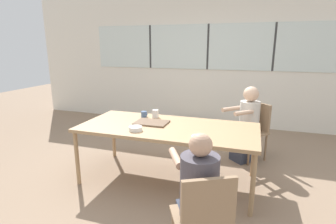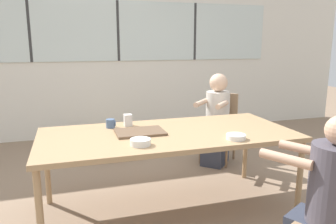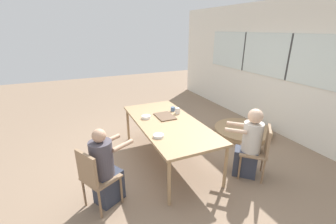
{
  "view_description": "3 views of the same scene",
  "coord_description": "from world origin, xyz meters",
  "px_view_note": "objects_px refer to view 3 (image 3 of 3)",
  "views": [
    {
      "loc": [
        0.97,
        -2.95,
        1.7
      ],
      "look_at": [
        0.0,
        0.0,
        0.91
      ],
      "focal_mm": 28.0,
      "sensor_mm": 36.0,
      "label": 1
    },
    {
      "loc": [
        -0.8,
        -2.62,
        1.49
      ],
      "look_at": [
        0.0,
        0.0,
        0.91
      ],
      "focal_mm": 35.0,
      "sensor_mm": 36.0,
      "label": 2
    },
    {
      "loc": [
        3.22,
        -1.44,
        2.23
      ],
      "look_at": [
        0.0,
        0.0,
        0.91
      ],
      "focal_mm": 24.0,
      "sensor_mm": 36.0,
      "label": 3
    }
  ],
  "objects_px": {
    "milk_carton_small": "(177,111)",
    "person_woman_green_shirt": "(105,170)",
    "coffee_mug": "(173,109)",
    "bowl_cereal": "(159,136)",
    "folded_table_stack": "(243,131)",
    "chair_for_man_blue_shirt": "(260,148)",
    "person_man_blue_shirt": "(249,146)",
    "bowl_white_shallow": "(146,117)",
    "chair_for_woman_green_shirt": "(94,175)"
  },
  "relations": [
    {
      "from": "coffee_mug",
      "to": "bowl_white_shallow",
      "type": "height_order",
      "value": "coffee_mug"
    },
    {
      "from": "person_man_blue_shirt",
      "to": "coffee_mug",
      "type": "bearing_deg",
      "value": 69.34
    },
    {
      "from": "person_man_blue_shirt",
      "to": "bowl_white_shallow",
      "type": "distance_m",
      "value": 1.77
    },
    {
      "from": "milk_carton_small",
      "to": "chair_for_man_blue_shirt",
      "type": "bearing_deg",
      "value": 29.73
    },
    {
      "from": "coffee_mug",
      "to": "bowl_white_shallow",
      "type": "distance_m",
      "value": 0.61
    },
    {
      "from": "milk_carton_small",
      "to": "folded_table_stack",
      "type": "distance_m",
      "value": 1.8
    },
    {
      "from": "bowl_white_shallow",
      "to": "folded_table_stack",
      "type": "bearing_deg",
      "value": 89.4
    },
    {
      "from": "milk_carton_small",
      "to": "person_woman_green_shirt",
      "type": "bearing_deg",
      "value": -58.58
    },
    {
      "from": "coffee_mug",
      "to": "milk_carton_small",
      "type": "height_order",
      "value": "milk_carton_small"
    },
    {
      "from": "chair_for_man_blue_shirt",
      "to": "bowl_white_shallow",
      "type": "distance_m",
      "value": 1.94
    },
    {
      "from": "person_woman_green_shirt",
      "to": "bowl_white_shallow",
      "type": "bearing_deg",
      "value": 108.31
    },
    {
      "from": "chair_for_man_blue_shirt",
      "to": "person_woman_green_shirt",
      "type": "relative_size",
      "value": 0.79
    },
    {
      "from": "coffee_mug",
      "to": "folded_table_stack",
      "type": "bearing_deg",
      "value": 84.17
    },
    {
      "from": "chair_for_man_blue_shirt",
      "to": "coffee_mug",
      "type": "height_order",
      "value": "chair_for_man_blue_shirt"
    },
    {
      "from": "person_woman_green_shirt",
      "to": "bowl_white_shallow",
      "type": "distance_m",
      "value": 1.32
    },
    {
      "from": "coffee_mug",
      "to": "folded_table_stack",
      "type": "distance_m",
      "value": 1.82
    },
    {
      "from": "bowl_cereal",
      "to": "folded_table_stack",
      "type": "height_order",
      "value": "bowl_cereal"
    },
    {
      "from": "coffee_mug",
      "to": "person_man_blue_shirt",
      "type": "bearing_deg",
      "value": 25.57
    },
    {
      "from": "chair_for_woman_green_shirt",
      "to": "bowl_white_shallow",
      "type": "xyz_separation_m",
      "value": [
        -1.01,
        1.04,
        0.24
      ]
    },
    {
      "from": "chair_for_woman_green_shirt",
      "to": "coffee_mug",
      "type": "bearing_deg",
      "value": 97.37
    },
    {
      "from": "chair_for_man_blue_shirt",
      "to": "bowl_cereal",
      "type": "bearing_deg",
      "value": 111.98
    },
    {
      "from": "chair_for_man_blue_shirt",
      "to": "milk_carton_small",
      "type": "height_order",
      "value": "chair_for_man_blue_shirt"
    },
    {
      "from": "chair_for_woman_green_shirt",
      "to": "bowl_white_shallow",
      "type": "relative_size",
      "value": 5.49
    },
    {
      "from": "folded_table_stack",
      "to": "bowl_white_shallow",
      "type": "bearing_deg",
      "value": -90.6
    },
    {
      "from": "coffee_mug",
      "to": "bowl_cereal",
      "type": "distance_m",
      "value": 1.13
    },
    {
      "from": "chair_for_woman_green_shirt",
      "to": "milk_carton_small",
      "type": "distance_m",
      "value": 1.95
    },
    {
      "from": "bowl_cereal",
      "to": "person_man_blue_shirt",
      "type": "bearing_deg",
      "value": 70.71
    },
    {
      "from": "chair_for_man_blue_shirt",
      "to": "person_woman_green_shirt",
      "type": "bearing_deg",
      "value": 123.49
    },
    {
      "from": "chair_for_man_blue_shirt",
      "to": "person_man_blue_shirt",
      "type": "height_order",
      "value": "person_man_blue_shirt"
    },
    {
      "from": "person_woman_green_shirt",
      "to": "person_man_blue_shirt",
      "type": "xyz_separation_m",
      "value": [
        0.3,
        2.15,
        0.03
      ]
    },
    {
      "from": "person_woman_green_shirt",
      "to": "folded_table_stack",
      "type": "height_order",
      "value": "person_woman_green_shirt"
    },
    {
      "from": "coffee_mug",
      "to": "folded_table_stack",
      "type": "xyz_separation_m",
      "value": [
        0.17,
        1.67,
        -0.71
      ]
    },
    {
      "from": "chair_for_woman_green_shirt",
      "to": "person_man_blue_shirt",
      "type": "xyz_separation_m",
      "value": [
        0.22,
        2.29,
        0.01
      ]
    },
    {
      "from": "chair_for_woman_green_shirt",
      "to": "coffee_mug",
      "type": "distance_m",
      "value": 2.02
    },
    {
      "from": "bowl_white_shallow",
      "to": "bowl_cereal",
      "type": "height_order",
      "value": "bowl_white_shallow"
    },
    {
      "from": "chair_for_woman_green_shirt",
      "to": "coffee_mug",
      "type": "relative_size",
      "value": 9.95
    },
    {
      "from": "milk_carton_small",
      "to": "bowl_cereal",
      "type": "relative_size",
      "value": 0.7
    },
    {
      "from": "milk_carton_small",
      "to": "bowl_cereal",
      "type": "distance_m",
      "value": 1.02
    },
    {
      "from": "person_man_blue_shirt",
      "to": "bowl_cereal",
      "type": "height_order",
      "value": "person_man_blue_shirt"
    },
    {
      "from": "person_woman_green_shirt",
      "to": "folded_table_stack",
      "type": "distance_m",
      "value": 3.31
    },
    {
      "from": "milk_carton_small",
      "to": "folded_table_stack",
      "type": "relative_size",
      "value": 0.09
    },
    {
      "from": "person_man_blue_shirt",
      "to": "chair_for_woman_green_shirt",
      "type": "bearing_deg",
      "value": 128.28
    },
    {
      "from": "person_woman_green_shirt",
      "to": "person_man_blue_shirt",
      "type": "relative_size",
      "value": 0.97
    },
    {
      "from": "chair_for_man_blue_shirt",
      "to": "folded_table_stack",
      "type": "relative_size",
      "value": 0.69
    },
    {
      "from": "person_man_blue_shirt",
      "to": "coffee_mug",
      "type": "height_order",
      "value": "person_man_blue_shirt"
    },
    {
      "from": "person_man_blue_shirt",
      "to": "bowl_cereal",
      "type": "distance_m",
      "value": 1.42
    },
    {
      "from": "chair_for_man_blue_shirt",
      "to": "folded_table_stack",
      "type": "distance_m",
      "value": 1.66
    },
    {
      "from": "bowl_cereal",
      "to": "folded_table_stack",
      "type": "distance_m",
      "value": 2.55
    },
    {
      "from": "chair_for_man_blue_shirt",
      "to": "coffee_mug",
      "type": "bearing_deg",
      "value": 71.31
    },
    {
      "from": "bowl_white_shallow",
      "to": "person_man_blue_shirt",
      "type": "bearing_deg",
      "value": 45.5
    }
  ]
}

